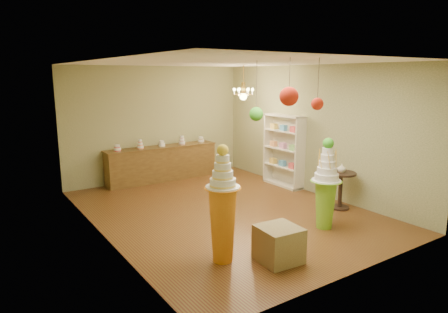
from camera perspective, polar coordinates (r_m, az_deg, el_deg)
floor at (r=8.36m, az=0.06°, el=-7.73°), size 6.50×6.50×0.00m
ceiling at (r=7.90m, az=0.06°, el=13.28°), size 6.50×6.50×0.00m
wall_back at (r=10.82m, az=-9.62°, el=4.67°), size 5.00×0.04×3.00m
wall_front at (r=5.65m, az=18.80°, el=-1.95°), size 5.00×0.04×3.00m
wall_left at (r=6.94m, az=-17.34°, el=0.56°), size 0.04×6.50×3.00m
wall_right at (r=9.60m, az=12.57°, el=3.71°), size 0.04×6.50×3.00m
pedestal_green at (r=7.48m, az=14.32°, el=-4.92°), size 0.55×0.55×1.68m
pedestal_orange at (r=5.97m, az=-0.18°, el=-8.36°), size 0.65×0.65×1.79m
burlap_riser at (r=6.19m, az=7.82°, el=-12.28°), size 0.63×0.63×0.54m
sideboard at (r=10.74m, az=-8.82°, el=-0.89°), size 3.04×0.54×1.16m
shelving_unit at (r=10.15m, az=8.53°, el=0.85°), size 0.33×1.20×1.80m
round_table at (r=8.70m, az=16.32°, el=-3.95°), size 0.66×0.66×0.78m
vase at (r=8.61m, az=16.45°, el=-1.59°), size 0.22×0.22×0.18m
pom_red_left at (r=5.77m, az=9.26°, el=8.47°), size 0.27×0.27×0.67m
pom_green_mid at (r=6.95m, az=4.62°, el=6.08°), size 0.24×0.24×1.02m
pom_red_right at (r=5.89m, az=13.18°, el=7.35°), size 0.18×0.18×0.73m
chandelier at (r=9.89m, az=2.78°, el=8.86°), size 0.68×0.68×0.85m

